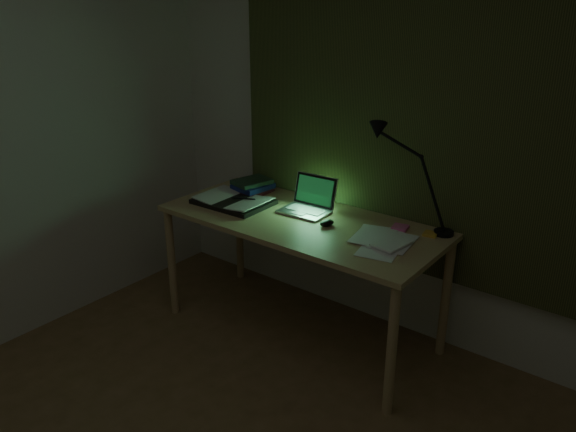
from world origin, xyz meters
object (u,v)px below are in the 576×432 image
(desk, at_px, (300,277))
(loose_papers, at_px, (385,241))
(laptop, at_px, (304,197))
(open_textbook, at_px, (233,201))
(book_stack, at_px, (252,186))
(desk_lamp, at_px, (449,184))

(desk, relative_size, loose_papers, 4.97)
(laptop, height_order, open_textbook, laptop)
(laptop, distance_m, loose_papers, 0.61)
(book_stack, bearing_deg, desk_lamp, 4.98)
(book_stack, bearing_deg, desk, -18.78)
(loose_papers, height_order, desk_lamp, desk_lamp)
(desk, bearing_deg, loose_papers, 0.28)
(laptop, xyz_separation_m, book_stack, (-0.49, 0.09, -0.06))
(desk_lamp, bearing_deg, loose_papers, -118.46)
(open_textbook, xyz_separation_m, loose_papers, (1.04, 0.05, -0.01))
(laptop, relative_size, book_stack, 1.38)
(desk_lamp, bearing_deg, desk, -152.48)
(laptop, relative_size, loose_papers, 0.96)
(laptop, bearing_deg, desk, -67.83)
(open_textbook, distance_m, loose_papers, 1.04)
(open_textbook, xyz_separation_m, desk_lamp, (1.24, 0.34, 0.27))
(loose_papers, bearing_deg, laptop, 171.40)
(desk, xyz_separation_m, desk_lamp, (0.75, 0.29, 0.67))
(desk, bearing_deg, laptop, 114.85)
(desk, distance_m, open_textbook, 0.63)
(open_textbook, height_order, loose_papers, open_textbook)
(book_stack, bearing_deg, open_textbook, -78.65)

